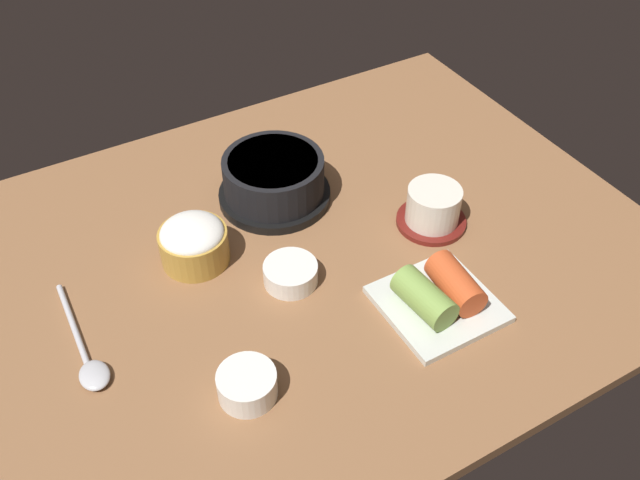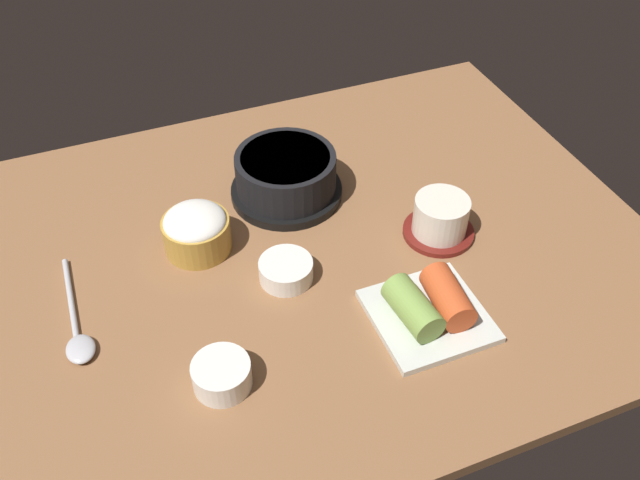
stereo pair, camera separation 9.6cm
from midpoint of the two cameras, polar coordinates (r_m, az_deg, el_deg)
The scene contains 8 objects.
dining_table at distance 99.31cm, azimuth 1.26°, elevation -1.36°, with size 100.00×76.00×2.00cm, color brown.
stone_pot at distance 105.39cm, azimuth -0.23°, elevation 5.22°, with size 17.24×17.24×7.37cm.
rice_bowl at distance 97.44cm, azimuth -7.44°, elevation 0.72°, with size 9.58×9.58×6.70cm.
tea_cup_with_saucer at distance 101.40cm, azimuth 12.59°, elevation 1.64°, with size 10.39×10.39×6.29cm.
banchan_cup_center at distance 93.58cm, azimuth 0.09°, elevation -2.62°, with size 7.42×7.42×2.94cm.
kimchi_plate at distance 90.28cm, azimuth 12.06°, elevation -5.64°, with size 14.26×14.26×5.32cm.
side_bowl_near at distance 82.55cm, azimuth -4.80°, elevation -11.17°, with size 7.06×7.06×3.54cm.
spoon at distance 91.35cm, azimuth -16.58°, elevation -7.53°, with size 3.60×19.15×1.35cm.
Camera 2 is at (-23.75, -66.60, 71.08)cm, focal length 38.78 mm.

